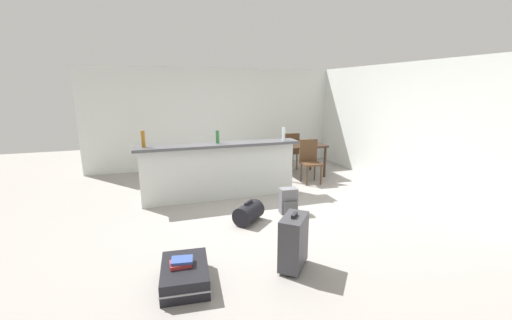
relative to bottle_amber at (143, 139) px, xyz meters
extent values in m
cube|color=gray|center=(1.85, -0.55, -1.21)|extent=(13.00, 13.00, 0.05)
cube|color=silver|center=(1.85, 2.50, 0.07)|extent=(6.60, 0.10, 2.50)
cube|color=silver|center=(4.90, -0.25, 0.07)|extent=(0.10, 6.00, 2.50)
cube|color=silver|center=(1.29, -0.05, -0.69)|extent=(2.80, 0.20, 0.99)
cube|color=#4C4C51|center=(1.29, -0.05, -0.17)|extent=(2.96, 0.40, 0.05)
cylinder|color=#9E661E|center=(0.00, 0.00, 0.00)|extent=(0.06, 0.06, 0.28)
cylinder|color=#2D6B38|center=(1.27, -0.01, -0.03)|extent=(0.06, 0.06, 0.23)
cylinder|color=silver|center=(2.51, -0.13, -0.02)|extent=(0.06, 0.06, 0.25)
cube|color=#332319|center=(3.37, 0.96, -0.46)|extent=(1.10, 0.80, 0.04)
cylinder|color=#332319|center=(2.88, 0.62, -0.83)|extent=(0.06, 0.06, 0.70)
cylinder|color=#332319|center=(3.86, 0.62, -0.83)|extent=(0.06, 0.06, 0.70)
cylinder|color=#332319|center=(2.88, 1.30, -0.83)|extent=(0.06, 0.06, 0.70)
cylinder|color=#332319|center=(3.86, 1.30, -0.83)|extent=(0.06, 0.06, 0.70)
cube|color=#4C331E|center=(3.35, 0.30, -0.75)|extent=(0.43, 0.43, 0.04)
cube|color=#4C331E|center=(3.36, 0.48, -0.49)|extent=(0.40, 0.06, 0.48)
cylinder|color=#4C331E|center=(3.18, 0.15, -0.98)|extent=(0.04, 0.04, 0.41)
cylinder|color=#4C331E|center=(3.50, 0.13, -0.98)|extent=(0.04, 0.04, 0.41)
cylinder|color=#4C331E|center=(3.20, 0.47, -0.98)|extent=(0.04, 0.04, 0.41)
cylinder|color=#4C331E|center=(3.52, 0.45, -0.98)|extent=(0.04, 0.04, 0.41)
cube|color=#4C331E|center=(3.39, 1.59, -0.75)|extent=(0.44, 0.44, 0.04)
cube|color=#4C331E|center=(3.38, 1.41, -0.49)|extent=(0.40, 0.08, 0.48)
cylinder|color=#4C331E|center=(3.57, 1.73, -0.98)|extent=(0.04, 0.04, 0.41)
cylinder|color=#4C331E|center=(3.25, 1.76, -0.98)|extent=(0.04, 0.04, 0.41)
cylinder|color=#4C331E|center=(3.54, 1.41, -0.98)|extent=(0.04, 0.04, 0.41)
cylinder|color=#4C331E|center=(3.22, 1.44, -0.98)|extent=(0.04, 0.04, 0.41)
cube|color=black|center=(0.38, -2.55, -1.07)|extent=(0.54, 0.72, 0.22)
cube|color=gray|center=(0.38, -2.55, -1.07)|extent=(0.56, 0.74, 0.02)
cube|color=#2D2D33|center=(0.42, -2.14, -1.07)|extent=(0.19, 0.16, 0.02)
cylinder|color=black|center=(1.47, -1.24, -1.03)|extent=(0.56, 0.55, 0.30)
cube|color=black|center=(1.47, -1.24, -0.86)|extent=(0.17, 0.16, 0.04)
cube|color=slate|center=(2.21, -1.08, -0.97)|extent=(0.29, 0.20, 0.42)
cube|color=#515155|center=(2.20, -1.19, -1.04)|extent=(0.22, 0.08, 0.19)
cube|color=black|center=(2.14, -0.97, -0.99)|extent=(0.04, 0.03, 0.36)
cube|color=black|center=(2.28, -0.99, -0.99)|extent=(0.04, 0.03, 0.36)
cube|color=#38383D|center=(1.59, -2.62, -0.85)|extent=(0.47, 0.49, 0.60)
cylinder|color=black|center=(1.71, -2.48, -1.15)|extent=(0.06, 0.07, 0.06)
cylinder|color=black|center=(1.47, -2.77, -1.15)|extent=(0.06, 0.07, 0.06)
cube|color=#232328|center=(1.59, -2.62, -0.53)|extent=(0.12, 0.13, 0.04)
cube|color=#AD2D2D|center=(0.34, -2.55, -0.94)|extent=(0.22, 0.16, 0.04)
cube|color=#334C99|center=(0.36, -2.53, -0.91)|extent=(0.24, 0.19, 0.03)
camera|label=1|loc=(0.15, -5.63, 0.86)|focal=22.36mm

